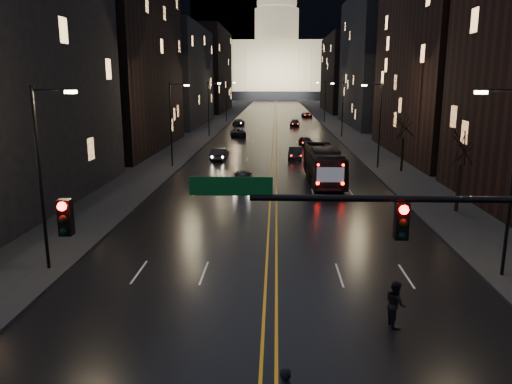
# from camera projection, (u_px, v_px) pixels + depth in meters

# --- Properties ---
(road) EXTENTS (20.00, 320.00, 0.02)m
(road) POSITION_uv_depth(u_px,v_px,m) (276.00, 113.00, 141.23)
(road) COLOR black
(road) RESTS_ON ground
(sidewalk_left) EXTENTS (8.00, 320.00, 0.16)m
(sidewalk_left) POSITION_uv_depth(u_px,v_px,m) (226.00, 113.00, 141.76)
(sidewalk_left) COLOR black
(sidewalk_left) RESTS_ON ground
(sidewalk_right) EXTENTS (8.00, 320.00, 0.16)m
(sidewalk_right) POSITION_uv_depth(u_px,v_px,m) (325.00, 113.00, 140.66)
(sidewalk_right) COLOR black
(sidewalk_right) RESTS_ON ground
(center_line) EXTENTS (0.62, 320.00, 0.01)m
(center_line) POSITION_uv_depth(u_px,v_px,m) (276.00, 113.00, 141.23)
(center_line) COLOR orange
(center_line) RESTS_ON road
(building_left_mid) EXTENTS (12.00, 30.00, 28.00)m
(building_left_mid) POSITION_uv_depth(u_px,v_px,m) (114.00, 43.00, 64.89)
(building_left_mid) COLOR black
(building_left_mid) RESTS_ON ground
(building_left_far) EXTENTS (12.00, 34.00, 20.00)m
(building_left_far) POSITION_uv_depth(u_px,v_px,m) (174.00, 76.00, 102.82)
(building_left_far) COLOR black
(building_left_far) RESTS_ON ground
(building_left_dist) EXTENTS (12.00, 40.00, 24.00)m
(building_left_dist) POSITION_uv_depth(u_px,v_px,m) (206.00, 71.00, 149.18)
(building_left_dist) COLOR black
(building_left_dist) RESTS_ON ground
(building_right_mid) EXTENTS (12.00, 34.00, 26.00)m
(building_right_mid) POSITION_uv_depth(u_px,v_px,m) (380.00, 61.00, 100.51)
(building_right_mid) COLOR black
(building_right_mid) RESTS_ON ground
(building_right_dist) EXTENTS (12.00, 40.00, 22.00)m
(building_right_dist) POSITION_uv_depth(u_px,v_px,m) (347.00, 74.00, 147.75)
(building_right_dist) COLOR black
(building_right_dist) RESTS_ON ground
(mountain_ridge) EXTENTS (520.00, 60.00, 130.00)m
(mountain_ridge) POSITION_uv_depth(u_px,v_px,m) (331.00, 3.00, 369.15)
(mountain_ridge) COLOR black
(mountain_ridge) RESTS_ON ground
(capitol) EXTENTS (90.00, 50.00, 58.50)m
(capitol) POSITION_uv_depth(u_px,v_px,m) (276.00, 64.00, 254.46)
(capitol) COLOR black
(capitol) RESTS_ON ground
(traffic_signal) EXTENTS (17.29, 0.45, 7.00)m
(traffic_signal) POSITION_uv_depth(u_px,v_px,m) (493.00, 240.00, 13.14)
(traffic_signal) COLOR black
(traffic_signal) RESTS_ON ground
(streetlamp_right_near) EXTENTS (2.13, 0.25, 9.00)m
(streetlamp_right_near) POSITION_uv_depth(u_px,v_px,m) (509.00, 173.00, 22.70)
(streetlamp_right_near) COLOR black
(streetlamp_right_near) RESTS_ON ground
(streetlamp_left_near) EXTENTS (2.13, 0.25, 9.00)m
(streetlamp_left_near) POSITION_uv_depth(u_px,v_px,m) (43.00, 170.00, 23.55)
(streetlamp_left_near) COLOR black
(streetlamp_left_near) RESTS_ON ground
(streetlamp_right_mid) EXTENTS (2.13, 0.25, 9.00)m
(streetlamp_right_mid) POSITION_uv_depth(u_px,v_px,m) (378.00, 121.00, 51.95)
(streetlamp_right_mid) COLOR black
(streetlamp_right_mid) RESTS_ON ground
(streetlamp_left_mid) EXTENTS (2.13, 0.25, 9.00)m
(streetlamp_left_mid) POSITION_uv_depth(u_px,v_px,m) (173.00, 120.00, 52.80)
(streetlamp_left_mid) COLOR black
(streetlamp_left_mid) RESTS_ON ground
(streetlamp_right_far) EXTENTS (2.13, 0.25, 9.00)m
(streetlamp_right_far) POSITION_uv_depth(u_px,v_px,m) (342.00, 106.00, 81.20)
(streetlamp_right_far) COLOR black
(streetlamp_right_far) RESTS_ON ground
(streetlamp_left_far) EXTENTS (2.13, 0.25, 9.00)m
(streetlamp_left_far) POSITION_uv_depth(u_px,v_px,m) (210.00, 106.00, 82.05)
(streetlamp_left_far) COLOR black
(streetlamp_left_far) RESTS_ON ground
(streetlamp_right_dist) EXTENTS (2.13, 0.25, 9.00)m
(streetlamp_right_dist) POSITION_uv_depth(u_px,v_px,m) (324.00, 99.00, 110.45)
(streetlamp_right_dist) COLOR black
(streetlamp_right_dist) RESTS_ON ground
(streetlamp_left_dist) EXTENTS (2.13, 0.25, 9.00)m
(streetlamp_left_dist) POSITION_uv_depth(u_px,v_px,m) (227.00, 99.00, 111.29)
(streetlamp_left_dist) COLOR black
(streetlamp_left_dist) RESTS_ON ground
(tree_right_mid) EXTENTS (2.40, 2.40, 6.65)m
(tree_right_mid) POSITION_uv_depth(u_px,v_px,m) (461.00, 150.00, 34.44)
(tree_right_mid) COLOR black
(tree_right_mid) RESTS_ON ground
(tree_right_far) EXTENTS (2.40, 2.40, 6.65)m
(tree_right_far) POSITION_uv_depth(u_px,v_px,m) (404.00, 128.00, 50.04)
(tree_right_far) COLOR black
(tree_right_far) RESTS_ON ground
(bus) EXTENTS (3.07, 11.72, 3.24)m
(bus) POSITION_uv_depth(u_px,v_px,m) (323.00, 165.00, 45.92)
(bus) COLOR black
(bus) RESTS_ON ground
(oncoming_car_a) EXTENTS (1.88, 4.21, 1.41)m
(oncoming_car_a) POSITION_uv_depth(u_px,v_px,m) (243.00, 177.00, 44.99)
(oncoming_car_a) COLOR black
(oncoming_car_a) RESTS_ON ground
(oncoming_car_b) EXTENTS (1.83, 4.45, 1.43)m
(oncoming_car_b) POSITION_uv_depth(u_px,v_px,m) (219.00, 154.00, 58.61)
(oncoming_car_b) COLOR black
(oncoming_car_b) RESTS_ON ground
(oncoming_car_c) EXTENTS (3.06, 5.56, 1.48)m
(oncoming_car_c) POSITION_uv_depth(u_px,v_px,m) (238.00, 133.00, 82.58)
(oncoming_car_c) COLOR black
(oncoming_car_c) RESTS_ON ground
(oncoming_car_d) EXTENTS (2.49, 5.12, 1.44)m
(oncoming_car_d) POSITION_uv_depth(u_px,v_px,m) (239.00, 122.00, 103.31)
(oncoming_car_d) COLOR black
(oncoming_car_d) RESTS_ON ground
(receding_car_a) EXTENTS (1.90, 4.57, 1.47)m
(receding_car_a) POSITION_uv_depth(u_px,v_px,m) (295.00, 153.00, 59.31)
(receding_car_a) COLOR black
(receding_car_a) RESTS_ON ground
(receding_car_b) EXTENTS (2.17, 4.32, 1.41)m
(receding_car_b) POSITION_uv_depth(u_px,v_px,m) (306.00, 141.00, 71.04)
(receding_car_b) COLOR black
(receding_car_b) RESTS_ON ground
(receding_car_c) EXTENTS (2.27, 4.82, 1.36)m
(receding_car_c) POSITION_uv_depth(u_px,v_px,m) (295.00, 123.00, 101.31)
(receding_car_c) COLOR black
(receding_car_c) RESTS_ON ground
(receding_car_d) EXTENTS (2.67, 5.00, 1.34)m
(receding_car_d) POSITION_uv_depth(u_px,v_px,m) (307.00, 115.00, 125.84)
(receding_car_d) COLOR black
(receding_car_d) RESTS_ON ground
(pedestrian_b) EXTENTS (0.60, 0.94, 1.81)m
(pedestrian_b) POSITION_uv_depth(u_px,v_px,m) (395.00, 304.00, 18.98)
(pedestrian_b) COLOR black
(pedestrian_b) RESTS_ON ground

